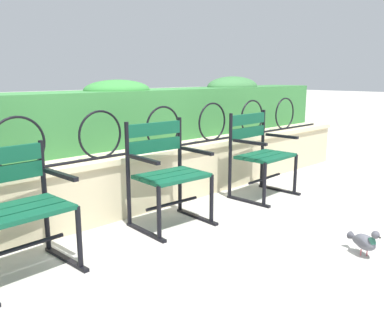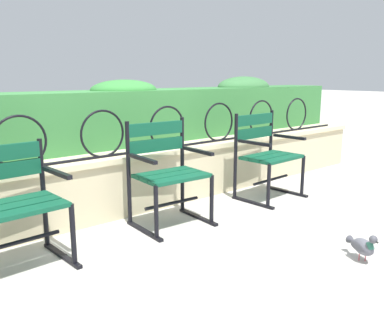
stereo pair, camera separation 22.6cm
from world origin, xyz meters
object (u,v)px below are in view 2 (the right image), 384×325
(park_chair_centre, at_px, (167,170))
(park_chair_right, at_px, (266,153))
(pigeon_near_chairs, at_px, (363,246))
(park_chair_left, at_px, (11,202))

(park_chair_centre, relative_size, park_chair_right, 1.01)
(park_chair_right, height_order, pigeon_near_chairs, park_chair_right)
(park_chair_left, bearing_deg, park_chair_centre, 0.63)
(park_chair_right, xyz_separation_m, pigeon_near_chairs, (-0.69, -1.45, -0.36))
(park_chair_right, bearing_deg, park_chair_centre, 178.43)
(pigeon_near_chairs, bearing_deg, park_chair_right, 64.63)
(park_chair_left, bearing_deg, pigeon_near_chairs, -38.27)
(park_chair_centre, xyz_separation_m, park_chair_right, (1.27, -0.03, 0.00))
(park_chair_left, xyz_separation_m, pigeon_near_chairs, (1.87, -1.47, -0.35))
(park_chair_centre, bearing_deg, park_chair_left, -179.37)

